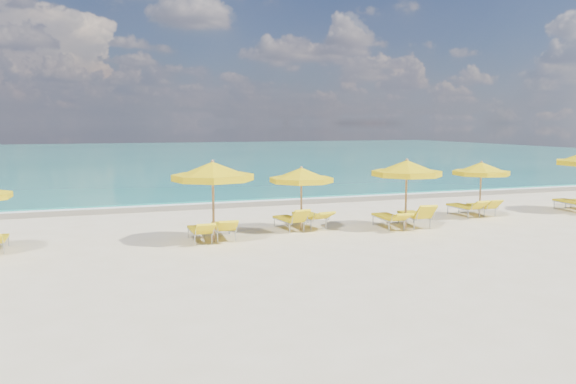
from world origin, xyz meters
name	(u,v)px	position (x,y,z in m)	size (l,w,h in m)	color
ground_plane	(303,232)	(0.00, 0.00, 0.00)	(120.00, 120.00, 0.00)	beige
ocean	(155,156)	(0.00, 48.00, 0.00)	(120.00, 80.00, 0.30)	#167C71
wet_sand_band	(246,203)	(0.00, 7.40, 0.00)	(120.00, 2.60, 0.01)	tan
foam_line	(242,201)	(0.00, 8.20, 0.00)	(120.00, 1.20, 0.03)	white
whitecap_near	(105,186)	(-6.00, 17.00, 0.00)	(14.00, 0.36, 0.05)	white
whitecap_far	(290,170)	(8.00, 24.00, 0.00)	(18.00, 0.30, 0.05)	white
umbrella_3	(213,172)	(-3.15, -0.55, 2.18)	(2.92, 2.92, 2.56)	#A77C53
umbrella_4	(301,176)	(0.08, 0.34, 1.89)	(2.81, 2.81, 2.22)	#A77C53
umbrella_5	(407,169)	(3.66, -0.51, 2.09)	(3.10, 3.10, 2.46)	#A77C53
umbrella_6	(481,169)	(7.64, 0.60, 1.89)	(2.77, 2.77, 2.22)	#A77C53
lounger_3_left	(200,235)	(-3.54, -0.32, 0.21)	(0.61, 1.76, 0.75)	#A5A8AD
lounger_3_right	(224,231)	(-2.74, -0.12, 0.23)	(0.76, 1.94, 0.78)	#A5A8AD
lounger_4_left	(289,224)	(-0.28, 0.54, 0.22)	(0.84, 1.82, 0.87)	#A5A8AD
lounger_4_right	(310,220)	(0.61, 0.84, 0.24)	(0.92, 2.13, 0.74)	#A5A8AD
lounger_5_left	(389,222)	(3.14, -0.28, 0.23)	(0.71, 2.00, 0.73)	#A5A8AD
lounger_5_right	(415,219)	(4.18, -0.28, 0.25)	(0.88, 2.00, 0.95)	#A5A8AD
lounger_6_left	(464,210)	(7.24, 1.01, 0.23)	(0.72, 1.92, 0.78)	#A5A8AD
lounger_6_right	(482,210)	(8.13, 1.07, 0.21)	(0.63, 1.70, 0.75)	#A5A8AD
lounger_7_left	(572,206)	(12.24, 0.53, 0.24)	(0.77, 2.06, 0.75)	#A5A8AD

